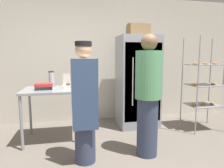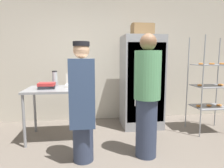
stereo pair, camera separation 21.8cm
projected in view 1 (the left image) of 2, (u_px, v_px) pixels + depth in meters
back_wall at (98, 59)px, 4.44m from camera, size 6.40×0.12×2.70m
refrigerator at (138, 82)px, 4.03m from camera, size 0.77×0.70×1.81m
baking_rack at (204, 85)px, 3.83m from camera, size 0.66×0.53×1.77m
prep_counter at (55, 95)px, 3.33m from camera, size 1.02×0.76×0.87m
donut_box at (71, 85)px, 3.43m from camera, size 0.29×0.19×0.24m
blender_pitcher at (51, 80)px, 3.48m from camera, size 0.11×0.11×0.28m
binder_stack at (44, 86)px, 3.24m from camera, size 0.28×0.24×0.10m
cardboard_storage_box at (138, 30)px, 3.93m from camera, size 0.41×0.33×0.24m
person_baker at (84, 101)px, 2.58m from camera, size 0.34×0.36×1.59m
person_customer at (148, 95)px, 2.77m from camera, size 0.36×0.36×1.71m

